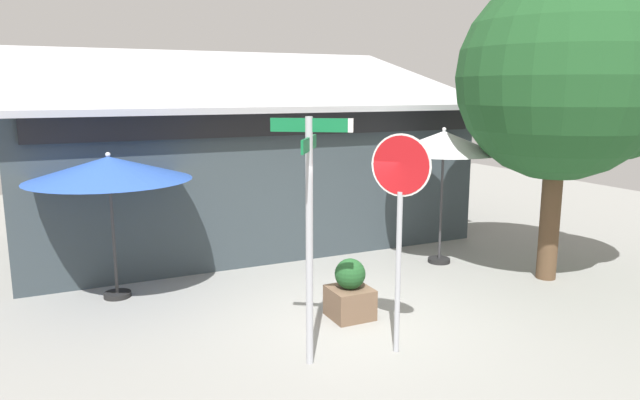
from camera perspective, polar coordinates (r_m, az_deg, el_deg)
ground_plane at (r=8.98m, az=3.40°, el=-11.72°), size 28.00×28.00×0.10m
cafe_building at (r=13.51m, az=-7.96°, el=3.32°), size 9.84×5.54×4.38m
street_sign_post at (r=6.95m, az=-1.02°, el=-1.57°), size 0.83×0.78×3.08m
stop_sign at (r=7.32m, az=7.87°, el=-0.21°), size 0.47×0.65×2.86m
patio_umbrella_royal_blue_left at (r=9.82m, az=-20.05°, el=2.86°), size 2.59×2.59×2.41m
patio_umbrella_ivory_center at (r=11.41m, az=12.06°, el=5.48°), size 2.12×2.12×2.68m
shade_tree at (r=11.02m, az=23.48°, el=10.64°), size 3.83×3.56×5.38m
sidewalk_planter at (r=8.82m, az=2.96°, el=-9.03°), size 0.61×0.61×0.91m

